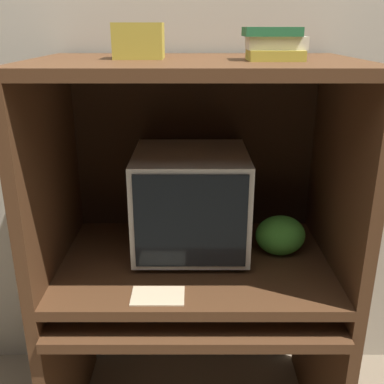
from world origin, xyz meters
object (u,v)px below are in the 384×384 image
storage_box (137,41)px  keyboard (194,299)px  snack_bag (279,235)px  mouse (270,299)px  book_stack (272,44)px  crt_monitor (189,201)px

storage_box → keyboard: bearing=-40.3°
snack_bag → storage_box: 0.85m
mouse → snack_bag: size_ratio=0.34×
snack_bag → book_stack: 0.69m
mouse → snack_bag: snack_bag is taller
keyboard → snack_bag: snack_bag is taller
book_stack → storage_box: 0.42m
crt_monitor → book_stack: size_ratio=2.21×
crt_monitor → keyboard: crt_monitor is taller
crt_monitor → book_stack: 0.63m
crt_monitor → mouse: size_ratio=6.60×
crt_monitor → keyboard: size_ratio=0.98×
crt_monitor → storage_box: 0.59m
mouse → snack_bag: bearing=74.0°
mouse → book_stack: 0.85m
snack_bag → mouse: bearing=-106.0°
crt_monitor → mouse: 0.45m
crt_monitor → snack_bag: bearing=-6.2°
mouse → snack_bag: (0.05, 0.18, 0.16)m
keyboard → book_stack: book_stack is taller
crt_monitor → book_stack: book_stack is taller
crt_monitor → snack_bag: 0.36m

